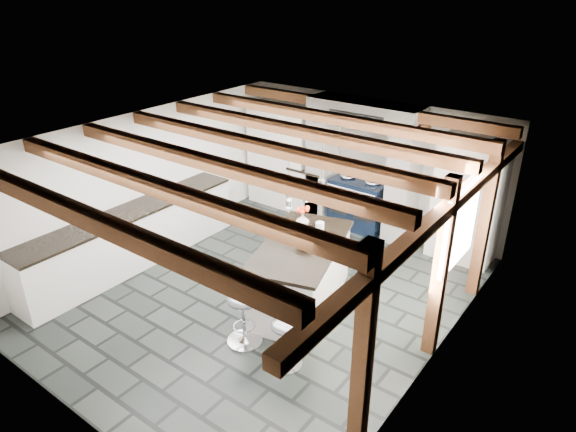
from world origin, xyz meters
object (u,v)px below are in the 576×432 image
Objects in this scene: kitchen_island at (301,273)px; bar_stool_near at (286,333)px; bar_stool_far at (244,308)px; range_cooker at (359,203)px.

bar_stool_near is (0.60, -1.14, -0.03)m from kitchen_island.
kitchen_island is 2.86× the size of bar_stool_near.
bar_stool_near is 0.67m from bar_stool_far.
kitchen_island reaches higher than bar_stool_far.
kitchen_island is at bearing 115.96° from bar_stool_near.
kitchen_island is (0.56, -2.60, 0.02)m from range_cooker.
bar_stool_far reaches higher than bar_stool_near.
bar_stool_far is (-0.07, -1.12, 0.03)m from kitchen_island.
bar_stool_near is at bearing -72.74° from range_cooker.
bar_stool_near is 0.89× the size of bar_stool_far.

